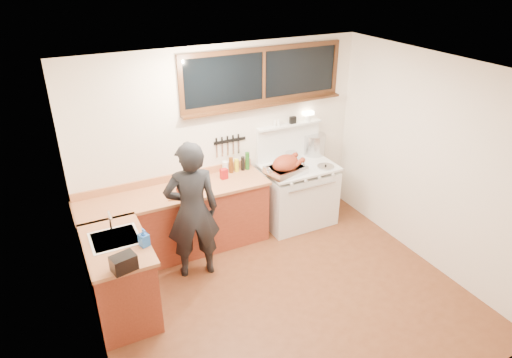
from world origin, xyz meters
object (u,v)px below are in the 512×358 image
man (192,211)px  roast_turkey (286,166)px  cutting_board (185,191)px  vintage_stove (297,193)px

man → roast_turkey: 1.51m
man → cutting_board: (0.05, 0.38, 0.08)m
roast_turkey → man: bearing=-166.6°
man → roast_turkey: man is taller
man → cutting_board: man is taller
man → cutting_board: size_ratio=3.57×
roast_turkey → vintage_stove: bearing=25.4°
vintage_stove → man: bearing=-164.5°
vintage_stove → roast_turkey: (-0.28, -0.13, 0.54)m
man → cutting_board: bearing=82.6°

